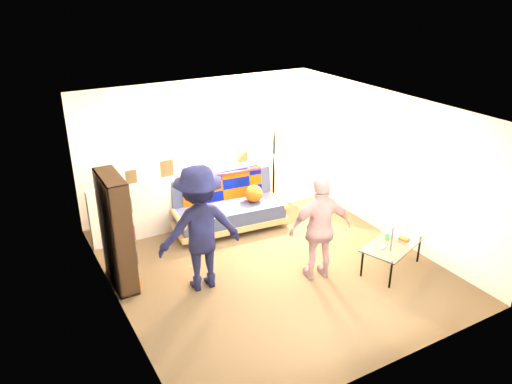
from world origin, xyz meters
TOP-DOWN VIEW (x-y plane):
  - ground at (0.00, 0.00)m, footprint 5.00×5.00m
  - room_shell at (0.00, 0.47)m, footprint 4.60×5.05m
  - half_wall_ledge at (0.00, 1.80)m, footprint 4.45×0.15m
  - ledge_decor at (-0.23, 1.78)m, footprint 2.97×0.02m
  - futon_sofa at (0.02, 1.42)m, footprint 1.98×1.08m
  - bookshelf at (-2.08, 0.61)m, footprint 0.27×0.82m
  - coffee_table at (1.53, -0.99)m, footprint 1.16×0.88m
  - floor_lamp at (1.00, 1.53)m, footprint 0.35×0.30m
  - person_left at (-1.10, -0.00)m, footprint 1.21×0.76m
  - person_right at (0.46, -0.62)m, footprint 0.98×0.59m

SIDE VIEW (x-z plane):
  - ground at x=0.00m, z-range 0.00..0.00m
  - futon_sofa at x=0.02m, z-range -0.03..0.79m
  - coffee_table at x=1.53m, z-range 0.14..0.67m
  - half_wall_ledge at x=0.00m, z-range 0.00..1.00m
  - bookshelf at x=-2.08m, z-range -0.06..1.59m
  - person_right at x=0.46m, z-range 0.00..1.56m
  - person_left at x=-1.10m, z-range 0.00..1.80m
  - floor_lamp at x=1.00m, z-range 0.34..1.98m
  - ledge_decor at x=-0.23m, z-range 0.95..1.40m
  - room_shell at x=0.00m, z-range 0.45..2.90m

